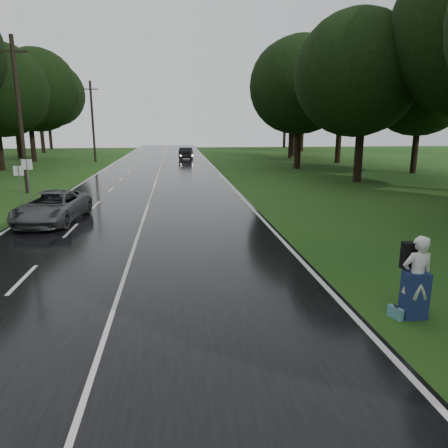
{
  "coord_description": "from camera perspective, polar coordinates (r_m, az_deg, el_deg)",
  "views": [
    {
      "loc": [
        1.63,
        -10.38,
        4.52
      ],
      "look_at": [
        3.3,
        3.99,
        1.1
      ],
      "focal_mm": 33.5,
      "sensor_mm": 36.0,
      "label": 1
    }
  ],
  "objects": [
    {
      "name": "lane_center",
      "position": [
        30.75,
        -9.63,
        4.74
      ],
      "size": [
        0.12,
        140.0,
        0.01
      ],
      "primitive_type": "cube",
      "color": "silver",
      "rests_on": "road"
    },
    {
      "name": "road",
      "position": [
        30.76,
        -9.62,
        4.7
      ],
      "size": [
        12.0,
        140.0,
        0.04
      ],
      "primitive_type": "cube",
      "color": "black",
      "rests_on": "ground"
    },
    {
      "name": "tree_left_e",
      "position": [
        49.07,
        -27.94,
        6.48
      ],
      "size": [
        8.63,
        8.63,
        13.48
      ],
      "primitive_type": null,
      "color": "black",
      "rests_on": "ground"
    },
    {
      "name": "tree_right_f",
      "position": [
        60.95,
        9.01,
        8.88
      ],
      "size": [
        9.35,
        9.35,
        14.61
      ],
      "primitive_type": null,
      "color": "black",
      "rests_on": "ground"
    },
    {
      "name": "utility_pole_far",
      "position": [
        56.42,
        -17.13,
        8.12
      ],
      "size": [
        1.8,
        0.28,
        9.87
      ],
      "primitive_type": null,
      "color": "black",
      "rests_on": "ground"
    },
    {
      "name": "road_sign_b",
      "position": [
        28.11,
        -24.87,
        2.8
      ],
      "size": [
        0.61,
        0.1,
        2.56
      ],
      "primitive_type": null,
      "color": "white",
      "rests_on": "ground"
    },
    {
      "name": "grey_car",
      "position": [
        21.33,
        -22.37,
        2.16
      ],
      "size": [
        2.94,
        5.46,
        1.46
      ],
      "primitive_type": "imported",
      "rotation": [
        0.0,
        0.0,
        6.18
      ],
      "color": "#454749",
      "rests_on": "road"
    },
    {
      "name": "suitcase",
      "position": [
        11.03,
        22.35,
        -11.14
      ],
      "size": [
        0.25,
        0.42,
        0.29
      ],
      "primitive_type": "cube",
      "rotation": [
        0.0,
        0.0,
        0.34
      ],
      "color": "teal",
      "rests_on": "ground"
    },
    {
      "name": "hitchhiker",
      "position": [
        10.97,
        24.71,
        -6.97
      ],
      "size": [
        0.75,
        0.67,
        2.05
      ],
      "color": "silver",
      "rests_on": "ground"
    },
    {
      "name": "utility_pole_mid",
      "position": [
        31.83,
        -25.17,
        3.87
      ],
      "size": [
        1.8,
        0.28,
        10.15
      ],
      "primitive_type": null,
      "color": "black",
      "rests_on": "ground"
    },
    {
      "name": "tree_right_d",
      "position": [
        36.28,
        17.65,
        5.52
      ],
      "size": [
        9.21,
        9.21,
        14.39
      ],
      "primitive_type": null,
      "color": "black",
      "rests_on": "ground"
    },
    {
      "name": "ground",
      "position": [
        11.44,
        -14.48,
        -10.42
      ],
      "size": [
        160.0,
        160.0,
        0.0
      ],
      "primitive_type": "plane",
      "color": "#244B16",
      "rests_on": "ground"
    },
    {
      "name": "tree_right_e",
      "position": [
        46.21,
        9.91,
        7.49
      ],
      "size": [
        9.34,
        9.34,
        14.6
      ],
      "primitive_type": null,
      "color": "black",
      "rests_on": "ground"
    },
    {
      "name": "far_car",
      "position": [
        58.43,
        -5.19,
        9.61
      ],
      "size": [
        2.13,
        4.87,
        1.56
      ],
      "primitive_type": "imported",
      "rotation": [
        0.0,
        0.0,
        3.04
      ],
      "color": "black",
      "rests_on": "road"
    },
    {
      "name": "road_sign_a",
      "position": [
        26.75,
        -25.8,
        2.24
      ],
      "size": [
        0.55,
        0.1,
        2.3
      ],
      "primitive_type": null,
      "color": "white",
      "rests_on": "ground"
    },
    {
      "name": "tree_left_f",
      "position": [
        59.3,
        -24.43,
        7.75
      ],
      "size": [
        9.61,
        9.61,
        15.02
      ],
      "primitive_type": null,
      "color": "black",
      "rests_on": "ground"
    }
  ]
}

